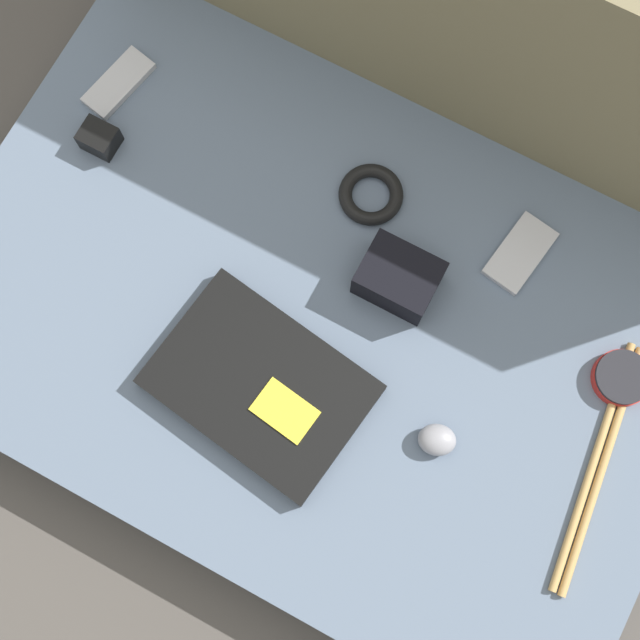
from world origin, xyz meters
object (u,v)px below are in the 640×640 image
Objects in this scene: computer_mouse at (437,440)px; charger_brick at (99,138)px; phone_silver at (520,253)px; camera_pouch at (399,278)px; speaker_puck at (621,378)px; phone_black at (119,83)px; laptop at (261,385)px.

computer_mouse is 0.71m from charger_brick.
camera_pouch is at bearing -129.28° from phone_silver.
phone_black is (-0.92, 0.06, -0.01)m from speaker_puck.
camera_pouch is at bearing 2.56° from phone_black.
speaker_puck is at bearing 26.80° from computer_mouse.
camera_pouch is at bearing 1.59° from charger_brick.
phone_black is 0.56m from camera_pouch.
computer_mouse is at bearing -133.53° from speaker_puck.
laptop is 2.54× the size of phone_black.
computer_mouse reaches higher than phone_black.
camera_pouch is at bearing -176.01° from speaker_puck.
charger_brick is at bearing -178.41° from camera_pouch.
phone_silver is 1.12× the size of camera_pouch.
laptop reaches higher than speaker_puck.
phone_black is (-0.72, 0.28, -0.01)m from computer_mouse.
laptop and computer_mouse have the same top height.
camera_pouch is (-0.15, -0.13, 0.03)m from phone_silver.
phone_silver is at bearing 63.62° from laptop.
laptop is 4.84× the size of computer_mouse.
phone_black is at bearing 151.74° from laptop.
computer_mouse is at bearing 18.76° from laptop.
laptop is at bearing -115.65° from phone_silver.
phone_silver is (-0.01, 0.32, -0.01)m from computer_mouse.
phone_silver is (-0.22, 0.11, -0.01)m from speaker_puck.
laptop reaches higher than phone_black.
laptop is 0.55m from speaker_puck.
speaker_puck is 1.56× the size of charger_brick.
laptop is at bearing -28.38° from charger_brick.
phone_silver is (0.26, 0.38, -0.01)m from laptop.
camera_pouch reaches higher than computer_mouse.
phone_black is 2.39× the size of charger_brick.
charger_brick is (0.03, -0.10, 0.01)m from phone_black.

